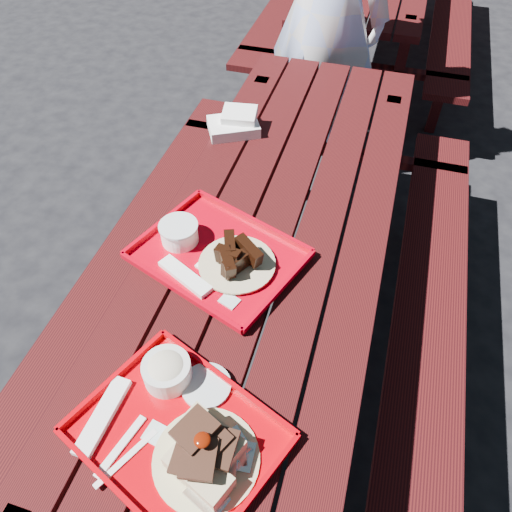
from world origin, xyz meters
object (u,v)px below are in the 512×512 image
Objects in this scene: picnic_table_near at (268,275)px; far_tray at (214,253)px; person at (327,3)px; near_tray at (183,423)px.

far_tray is at bearing -135.33° from picnic_table_near.
far_tray is at bearing 113.22° from person.
picnic_table_near is at bearing 118.58° from person.
far_tray is (-0.11, 0.53, -0.01)m from near_tray.
far_tray is at bearing 102.00° from near_tray.
far_tray reaches higher than picnic_table_near.
picnic_table_near is 4.31× the size of near_tray.
far_tray is 1.59m from person.
person is (0.03, 1.58, 0.15)m from far_tray.
picnic_table_near is 0.71m from near_tray.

